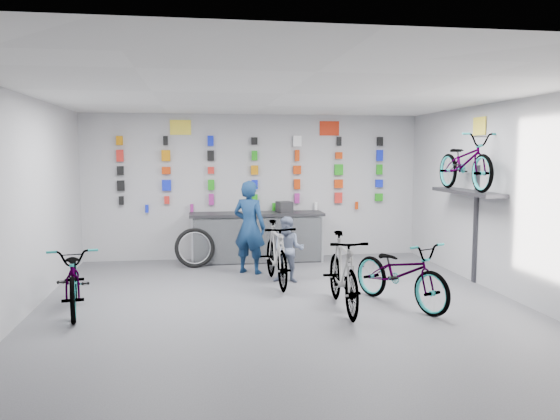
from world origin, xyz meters
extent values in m
plane|color=#4C4C50|center=(0.00, 0.00, 0.00)|extent=(8.00, 8.00, 0.00)
plane|color=white|center=(0.00, 0.00, 3.00)|extent=(8.00, 8.00, 0.00)
plane|color=#BCBCBF|center=(0.00, 4.00, 1.50)|extent=(7.00, 0.00, 7.00)
plane|color=#BCBCBF|center=(0.00, -4.00, 1.50)|extent=(7.00, 0.00, 7.00)
plane|color=#BCBCBF|center=(-3.50, 0.00, 1.50)|extent=(0.00, 8.00, 8.00)
plane|color=#BCBCBF|center=(3.50, 0.00, 1.50)|extent=(0.00, 8.00, 8.00)
cube|color=black|center=(0.00, 3.55, 0.45)|extent=(2.60, 0.60, 0.90)
cube|color=silver|center=(0.00, 3.25, 0.48)|extent=(2.60, 0.02, 0.90)
cube|color=silver|center=(-1.30, 3.25, 0.48)|extent=(0.04, 0.04, 0.96)
cube|color=silver|center=(1.30, 3.25, 0.48)|extent=(0.04, 0.04, 0.96)
cube|color=black|center=(0.00, 3.55, 0.97)|extent=(2.70, 0.66, 0.06)
cube|color=black|center=(-2.70, 3.93, 1.25)|extent=(0.09, 0.06, 0.17)
cube|color=red|center=(-1.80, 3.93, 1.25)|extent=(0.10, 0.06, 0.16)
cube|color=#99237F|center=(-0.90, 3.93, 1.25)|extent=(0.10, 0.06, 0.23)
cube|color=#1D9814|center=(0.00, 3.93, 1.25)|extent=(0.12, 0.06, 0.19)
cube|color=#99237F|center=(0.90, 3.93, 1.25)|extent=(0.10, 0.06, 0.21)
cube|color=red|center=(1.80, 3.93, 1.25)|extent=(0.16, 0.06, 0.22)
cube|color=#1D9814|center=(2.70, 3.93, 1.25)|extent=(0.16, 0.06, 0.16)
cube|color=black|center=(-2.70, 3.93, 1.55)|extent=(0.14, 0.06, 0.21)
cube|color=#1124D5|center=(-1.80, 3.93, 1.55)|extent=(0.18, 0.06, 0.22)
cube|color=#1D9814|center=(-0.90, 3.93, 1.55)|extent=(0.13, 0.06, 0.21)
cube|color=#1124D5|center=(0.00, 3.93, 1.55)|extent=(0.13, 0.06, 0.19)
cube|color=red|center=(0.90, 3.93, 1.55)|extent=(0.13, 0.06, 0.21)
cube|color=red|center=(1.80, 3.93, 1.55)|extent=(0.18, 0.06, 0.18)
cube|color=#1124D5|center=(2.70, 3.93, 1.55)|extent=(0.15, 0.06, 0.16)
cube|color=black|center=(-2.70, 3.93, 1.85)|extent=(0.13, 0.06, 0.18)
cube|color=red|center=(-1.80, 3.93, 1.85)|extent=(0.17, 0.06, 0.15)
cube|color=red|center=(-0.90, 3.93, 1.85)|extent=(0.13, 0.06, 0.14)
cube|color=orange|center=(0.00, 3.93, 1.85)|extent=(0.15, 0.06, 0.19)
cube|color=red|center=(0.90, 3.93, 1.85)|extent=(0.16, 0.06, 0.18)
cube|color=#1D9814|center=(1.80, 3.93, 1.85)|extent=(0.18, 0.06, 0.23)
cube|color=#1D9814|center=(2.70, 3.93, 1.85)|extent=(0.13, 0.06, 0.22)
cube|color=red|center=(-2.70, 3.93, 2.15)|extent=(0.14, 0.06, 0.24)
cube|color=orange|center=(-1.80, 3.93, 2.15)|extent=(0.17, 0.06, 0.22)
cube|color=black|center=(-0.90, 3.93, 2.15)|extent=(0.14, 0.06, 0.21)
cube|color=#1D9814|center=(0.00, 3.93, 2.15)|extent=(0.12, 0.06, 0.20)
cube|color=red|center=(0.90, 3.93, 2.15)|extent=(0.09, 0.06, 0.23)
cube|color=red|center=(1.80, 3.93, 2.15)|extent=(0.14, 0.06, 0.14)
cube|color=#1124D5|center=(2.70, 3.93, 2.15)|extent=(0.13, 0.06, 0.23)
cube|color=orange|center=(-2.70, 3.93, 2.45)|extent=(0.13, 0.06, 0.18)
cube|color=black|center=(-1.80, 3.93, 2.45)|extent=(0.09, 0.06, 0.19)
cube|color=#1124D5|center=(-0.90, 3.93, 2.45)|extent=(0.12, 0.06, 0.21)
cube|color=black|center=(0.00, 3.93, 2.45)|extent=(0.12, 0.06, 0.15)
cube|color=white|center=(0.90, 3.93, 2.45)|extent=(0.17, 0.06, 0.22)
cube|color=black|center=(1.80, 3.93, 2.45)|extent=(0.09, 0.06, 0.19)
cube|color=black|center=(2.70, 3.93, 2.45)|extent=(0.12, 0.06, 0.19)
cylinder|color=#1124D5|center=(-2.20, 3.91, 1.08)|extent=(0.07, 0.07, 0.16)
cylinder|color=#99237F|center=(-1.30, 3.91, 1.08)|extent=(0.07, 0.07, 0.16)
cylinder|color=#1D9814|center=(0.40, 3.91, 1.08)|extent=(0.07, 0.07, 0.16)
cylinder|color=white|center=(1.30, 3.91, 1.08)|extent=(0.07, 0.07, 0.16)
cylinder|color=red|center=(2.20, 3.91, 1.08)|extent=(0.07, 0.07, 0.16)
cube|color=#333338|center=(3.30, 1.20, 1.55)|extent=(0.38, 1.90, 0.06)
cube|color=#333338|center=(3.48, 1.20, 1.00)|extent=(0.04, 0.10, 2.00)
cube|color=yellow|center=(-1.50, 3.98, 2.72)|extent=(0.42, 0.02, 0.30)
cube|color=red|center=(1.60, 3.98, 2.72)|extent=(0.42, 0.02, 0.30)
cube|color=yellow|center=(3.48, 1.20, 2.65)|extent=(0.02, 0.40, 0.30)
imported|color=gray|center=(-2.90, 0.44, 0.48)|extent=(0.98, 1.91, 0.96)
imported|color=gray|center=(0.82, -0.07, 0.54)|extent=(0.61, 1.83, 1.08)
imported|color=gray|center=(1.70, 0.02, 0.48)|extent=(1.33, 1.95, 0.97)
imported|color=gray|center=(0.11, 1.55, 0.53)|extent=(0.57, 1.78, 1.06)
imported|color=gray|center=(3.25, 1.20, 2.05)|extent=(0.63, 1.80, 0.95)
imported|color=#102A4F|center=(-0.25, 2.49, 0.85)|extent=(0.74, 0.67, 1.71)
imported|color=slate|center=(0.34, 1.67, 0.56)|extent=(0.65, 0.57, 1.13)
torus|color=black|center=(-1.25, 3.17, 0.38)|extent=(0.79, 0.32, 0.77)
torus|color=silver|center=(-1.25, 3.17, 0.38)|extent=(0.64, 0.23, 0.62)
cube|color=black|center=(0.57, 3.55, 1.11)|extent=(0.34, 0.35, 0.22)
camera|label=1|loc=(-1.19, -7.36, 2.21)|focal=35.00mm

